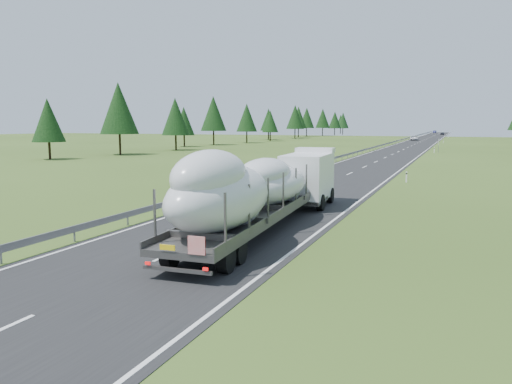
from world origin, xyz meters
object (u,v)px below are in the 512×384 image
at_px(boat_truck, 261,186).
at_px(distant_car_dark, 442,133).
at_px(highway_sign, 439,143).
at_px(distant_car_blue, 435,132).
at_px(distant_van, 414,138).

bearing_deg(boat_truck, distant_car_dark, 89.76).
distance_m(highway_sign, distant_car_dark, 150.78).
distance_m(highway_sign, distant_car_blue, 195.73).
distance_m(distant_van, distant_car_dark, 82.45).
bearing_deg(distant_car_dark, boat_truck, -87.79).
height_order(distant_van, distant_car_dark, distant_van).
relative_size(highway_sign, boat_truck, 0.13).
xyz_separation_m(highway_sign, distant_car_blue, (-9.97, 195.47, -1.11)).
relative_size(highway_sign, distant_van, 0.47).
distance_m(boat_truck, distant_van, 143.00).
height_order(boat_truck, distant_car_blue, boat_truck).
bearing_deg(distant_car_blue, highway_sign, -83.32).
xyz_separation_m(boat_truck, distant_van, (-4.61, 142.92, -1.52)).
bearing_deg(distant_car_dark, highway_sign, -85.86).
height_order(highway_sign, distant_car_dark, highway_sign).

